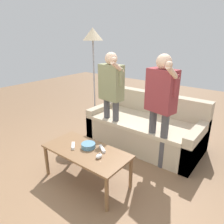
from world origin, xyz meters
TOP-DOWN VIEW (x-y plane):
  - ground_plane at (0.00, 0.00)m, footprint 12.00×12.00m
  - couch at (0.09, 1.31)m, footprint 1.85×0.93m
  - coffee_table at (-0.00, -0.03)m, footprint 1.09×0.52m
  - snack_bowl at (-0.02, 0.03)m, footprint 0.18×0.18m
  - game_remote_nunchuk at (0.24, -0.07)m, footprint 0.06×0.09m
  - floor_lamp at (-1.13, 1.36)m, footprint 0.37×0.37m
  - player_left at (-0.36, 0.92)m, footprint 0.45×0.34m
  - player_right at (0.51, 0.86)m, footprint 0.45×0.39m
  - game_remote_wand_near at (-0.18, -0.08)m, footprint 0.14×0.13m
  - game_remote_wand_far at (0.15, 0.09)m, footprint 0.16×0.12m

SIDE VIEW (x-z plane):
  - ground_plane at x=0.00m, z-range 0.00..0.00m
  - couch at x=0.09m, z-range -0.13..0.70m
  - coffee_table at x=0.00m, z-range 0.17..0.62m
  - game_remote_wand_far at x=0.15m, z-range 0.45..0.48m
  - game_remote_wand_near at x=-0.18m, z-range 0.45..0.48m
  - game_remote_nunchuk at x=0.24m, z-range 0.45..0.50m
  - snack_bowl at x=-0.02m, z-range 0.45..0.51m
  - player_left at x=-0.36m, z-range 0.20..1.73m
  - player_right at x=0.51m, z-range 0.20..1.76m
  - floor_lamp at x=-1.13m, z-range 0.72..2.62m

